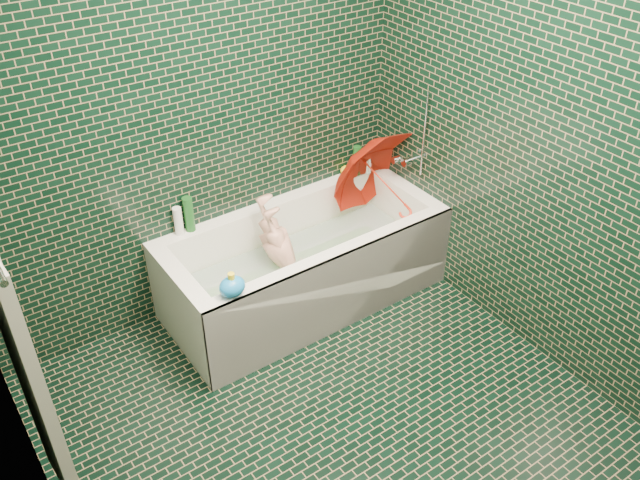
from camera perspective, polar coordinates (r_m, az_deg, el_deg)
floor at (r=3.56m, az=2.00°, el=-16.30°), size 2.80×2.80×0.00m
wall_back at (r=3.76m, az=-10.66°, el=10.50°), size 2.80×0.00×2.80m
wall_left at (r=2.32m, az=-24.43°, el=-10.11°), size 0.00×2.80×2.80m
wall_right at (r=3.53m, az=19.75°, el=7.34°), size 0.00×2.80×2.80m
bathtub at (r=4.18m, az=-1.22°, el=-2.74°), size 1.70×0.75×0.55m
bath_mat at (r=4.23m, az=-1.35°, el=-3.22°), size 1.35×0.47×0.01m
water at (r=4.14m, az=-1.37°, el=-1.66°), size 1.48×0.53×0.00m
towel at (r=2.65m, az=-23.30°, el=-9.92°), size 0.08×0.44×1.12m
faucet at (r=4.31m, az=7.70°, el=7.08°), size 0.18×0.19×0.55m
child at (r=4.12m, az=-2.89°, el=-1.75°), size 0.94×0.60×0.40m
umbrella at (r=4.30m, az=5.50°, el=4.77°), size 0.88×0.85×0.98m
soap_bottle_a at (r=4.59m, az=4.04°, el=6.05°), size 0.11×0.11×0.28m
soap_bottle_b at (r=4.61m, az=4.82°, el=6.11°), size 0.09×0.09×0.20m
soap_bottle_c at (r=4.58m, az=4.02°, el=5.95°), size 0.18×0.18×0.17m
bottle_right_tall at (r=4.48m, az=3.13°, el=6.71°), size 0.06×0.06×0.20m
bottle_right_pump at (r=4.51m, az=4.05°, el=6.64°), size 0.05×0.05×0.17m
bottle_left_tall at (r=3.97m, az=-10.99°, el=2.15°), size 0.08×0.08×0.22m
bottle_left_short at (r=3.96m, az=-11.85°, el=1.57°), size 0.06×0.06×0.18m
rubber_duck at (r=4.49m, az=2.32°, el=6.01°), size 0.11×0.08×0.09m
bath_toy at (r=3.47m, az=-7.41°, el=-3.88°), size 0.16×0.14×0.14m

